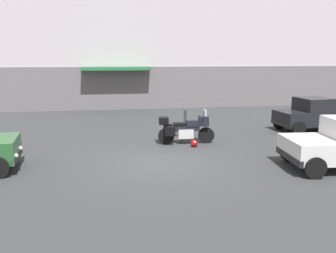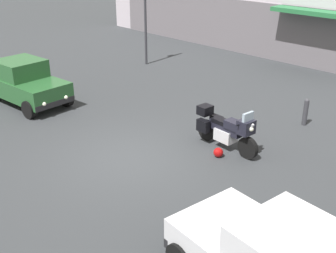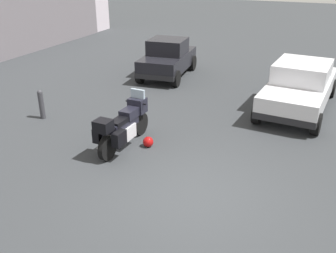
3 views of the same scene
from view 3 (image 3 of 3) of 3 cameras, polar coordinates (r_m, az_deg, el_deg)
The scene contains 6 objects.
ground_plane at distance 8.10m, azimuth 3.76°, elevation -10.26°, with size 80.00×80.00×0.00m, color #2D3033.
motorcycle at distance 9.80m, azimuth -6.77°, elevation 0.21°, with size 2.26×0.78×1.36m.
helmet at distance 9.95m, azimuth -3.03°, elevation -2.33°, with size 0.28×0.28×0.28m, color #990C0C.
car_sedan_far at distance 12.97m, azimuth 19.36°, elevation 5.81°, with size 4.68×2.27×1.56m.
car_compact_side at distance 15.85m, azimuth -0.03°, elevation 10.31°, with size 3.57×1.97×1.56m.
bollard_curbside at distance 12.20m, azimuth -18.63°, elevation 3.32°, with size 0.16×0.16×0.93m.
Camera 3 is at (-6.34, -2.12, 4.58)m, focal length 40.26 mm.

